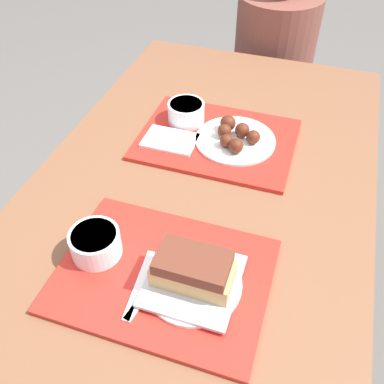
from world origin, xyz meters
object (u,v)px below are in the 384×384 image
Objects in this scene: tray_near at (163,275)px; bowl_coleslaw_far at (186,111)px; tray_far at (217,139)px; bowl_coleslaw_near at (95,243)px; wings_plate_far at (235,137)px; person_seated_across at (275,43)px; brisket_sandwich_plate at (193,274)px.

tray_near is 4.04× the size of bowl_coleslaw_far.
tray_near is at bearing -87.48° from tray_far.
bowl_coleslaw_near reaches higher than wings_plate_far.
wings_plate_far is at bearing -88.71° from person_seated_across.
person_seated_across reaches higher than tray_far.
bowl_coleslaw_far is (0.02, 0.53, 0.00)m from bowl_coleslaw_near.
bowl_coleslaw_far reaches higher than wings_plate_far.
tray_far is 0.50m from bowl_coleslaw_near.
tray_far is 0.79m from person_seated_across.
tray_near is at bearing -90.58° from person_seated_across.
wings_plate_far is at bearing 94.24° from brisket_sandwich_plate.
wings_plate_far reaches higher than tray_near.
brisket_sandwich_plate reaches higher than tray_near.
tray_far is 1.93× the size of wings_plate_far.
person_seated_across reaches higher than brisket_sandwich_plate.
person_seated_across is (0.01, 1.27, -0.05)m from tray_near.
tray_near is 0.49m from wings_plate_far.
tray_near is at bearing 175.56° from brisket_sandwich_plate.
tray_far is at bearing 100.19° from brisket_sandwich_plate.
tray_far is at bearing -25.29° from bowl_coleslaw_far.
brisket_sandwich_plate reaches higher than wings_plate_far.
bowl_coleslaw_near reaches higher than tray_near.
tray_far is 0.13m from bowl_coleslaw_far.
bowl_coleslaw_far is at bearing 87.55° from bowl_coleslaw_near.
bowl_coleslaw_near is at bearing -111.31° from wings_plate_far.
bowl_coleslaw_far reaches higher than tray_near.
brisket_sandwich_plate reaches higher than bowl_coleslaw_near.
brisket_sandwich_plate is 1.28m from person_seated_across.
person_seated_across is at bearing 91.29° from wings_plate_far.
tray_near is at bearing -2.72° from bowl_coleslaw_near.
person_seated_across is (0.15, 0.73, -0.09)m from bowl_coleslaw_far.
tray_near is 0.49m from tray_far.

